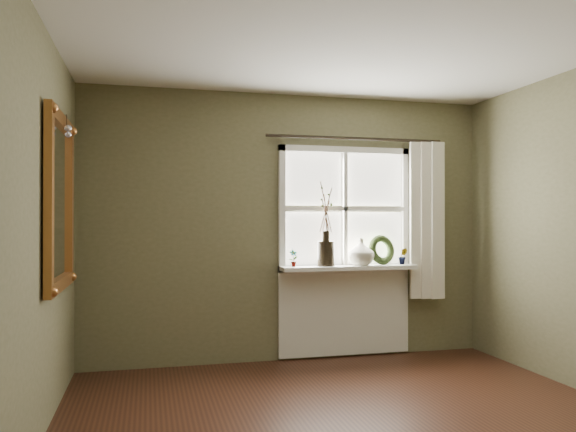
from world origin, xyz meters
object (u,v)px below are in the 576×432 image
at_px(cream_vase, 361,252).
at_px(wreath, 382,253).
at_px(dark_jug, 326,254).
at_px(gilt_mirror, 60,201).

bearing_deg(cream_vase, wreath, 9.69).
relative_size(dark_jug, cream_vase, 0.91).
bearing_deg(gilt_mirror, wreath, 19.84).
xyz_separation_m(cream_vase, wreath, (0.23, 0.04, -0.02)).
relative_size(dark_jug, gilt_mirror, 0.20).
relative_size(dark_jug, wreath, 0.80).
bearing_deg(gilt_mirror, dark_jug, 23.66).
distance_m(cream_vase, wreath, 0.24).
xyz_separation_m(dark_jug, wreath, (0.60, 0.04, -0.01)).
distance_m(dark_jug, cream_vase, 0.37).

